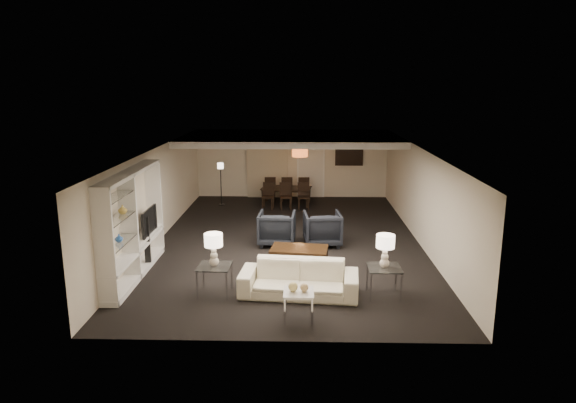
% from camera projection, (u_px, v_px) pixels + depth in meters
% --- Properties ---
extents(floor, '(11.00, 11.00, 0.00)m').
position_uv_depth(floor, '(288.00, 241.00, 13.87)').
color(floor, black).
rests_on(floor, ground).
extents(ceiling, '(7.00, 11.00, 0.02)m').
position_uv_depth(ceiling, '(288.00, 149.00, 13.30)').
color(ceiling, silver).
rests_on(ceiling, ground).
extents(wall_back, '(7.00, 0.02, 2.50)m').
position_uv_depth(wall_back, '(292.00, 164.00, 18.94)').
color(wall_back, beige).
rests_on(wall_back, ground).
extents(wall_front, '(7.00, 0.02, 2.50)m').
position_uv_depth(wall_front, '(279.00, 271.00, 8.23)').
color(wall_front, beige).
rests_on(wall_front, ground).
extents(wall_left, '(0.02, 11.00, 2.50)m').
position_uv_depth(wall_left, '(157.00, 195.00, 13.67)').
color(wall_left, beige).
rests_on(wall_left, ground).
extents(wall_right, '(0.02, 11.00, 2.50)m').
position_uv_depth(wall_right, '(421.00, 197.00, 13.49)').
color(wall_right, beige).
rests_on(wall_right, ground).
extents(ceiling_soffit, '(7.00, 4.00, 0.20)m').
position_uv_depth(ceiling_soffit, '(291.00, 138.00, 16.73)').
color(ceiling_soffit, silver).
rests_on(ceiling_soffit, ceiling).
extents(curtains, '(1.50, 0.12, 2.40)m').
position_uv_depth(curtains, '(267.00, 165.00, 18.89)').
color(curtains, beige).
rests_on(curtains, wall_back).
extents(door, '(0.90, 0.05, 2.10)m').
position_uv_depth(door, '(311.00, 169.00, 18.94)').
color(door, silver).
rests_on(door, wall_back).
extents(painting, '(0.95, 0.04, 0.65)m').
position_uv_depth(painting, '(349.00, 156.00, 18.78)').
color(painting, '#142D38').
rests_on(painting, wall_back).
extents(media_unit, '(0.38, 3.40, 2.35)m').
position_uv_depth(media_unit, '(133.00, 224.00, 11.15)').
color(media_unit, white).
rests_on(media_unit, wall_left).
extents(pendant_light, '(0.52, 0.52, 0.24)m').
position_uv_depth(pendant_light, '(300.00, 153.00, 16.83)').
color(pendant_light, '#D8591E').
rests_on(pendant_light, ceiling_soffit).
extents(sofa, '(2.44, 1.14, 0.69)m').
position_uv_depth(sofa, '(299.00, 279.00, 10.30)').
color(sofa, beige).
rests_on(sofa, floor).
extents(coffee_table, '(1.38, 0.92, 0.46)m').
position_uv_depth(coffee_table, '(299.00, 257.00, 11.89)').
color(coffee_table, black).
rests_on(coffee_table, floor).
extents(armchair_left, '(0.99, 1.01, 0.88)m').
position_uv_depth(armchair_left, '(277.00, 228.00, 13.51)').
color(armchair_left, black).
rests_on(armchair_left, floor).
extents(armchair_right, '(1.03, 1.05, 0.88)m').
position_uv_depth(armchair_right, '(322.00, 229.00, 13.48)').
color(armchair_right, black).
rests_on(armchair_right, floor).
extents(side_table_left, '(0.67, 0.67, 0.61)m').
position_uv_depth(side_table_left, '(215.00, 280.00, 10.36)').
color(side_table_left, white).
rests_on(side_table_left, floor).
extents(side_table_right, '(0.65, 0.65, 0.61)m').
position_uv_depth(side_table_right, '(384.00, 281.00, 10.27)').
color(side_table_right, silver).
rests_on(side_table_right, floor).
extents(table_lamp_left, '(0.39, 0.39, 0.67)m').
position_uv_depth(table_lamp_left, '(214.00, 250.00, 10.21)').
color(table_lamp_left, beige).
rests_on(table_lamp_left, side_table_left).
extents(table_lamp_right, '(0.40, 0.40, 0.67)m').
position_uv_depth(table_lamp_right, '(385.00, 251.00, 10.12)').
color(table_lamp_right, '#F6E6D0').
rests_on(table_lamp_right, side_table_right).
extents(marble_table, '(0.54, 0.54, 0.54)m').
position_uv_depth(marble_table, '(299.00, 305.00, 9.25)').
color(marble_table, white).
rests_on(marble_table, floor).
extents(gold_gourd_a, '(0.17, 0.17, 0.17)m').
position_uv_depth(gold_gourd_a, '(293.00, 287.00, 9.17)').
color(gold_gourd_a, '#E8D27A').
rests_on(gold_gourd_a, marble_table).
extents(gold_gourd_b, '(0.15, 0.15, 0.15)m').
position_uv_depth(gold_gourd_b, '(304.00, 288.00, 9.17)').
color(gold_gourd_b, tan).
rests_on(gold_gourd_b, marble_table).
extents(television, '(1.04, 0.14, 0.60)m').
position_uv_depth(television, '(145.00, 221.00, 11.90)').
color(television, black).
rests_on(television, media_unit).
extents(vase_blue, '(0.16, 0.16, 0.17)m').
position_uv_depth(vase_blue, '(119.00, 238.00, 10.30)').
color(vase_blue, '#295DB2').
rests_on(vase_blue, media_unit).
extents(vase_amber, '(0.18, 0.18, 0.19)m').
position_uv_depth(vase_amber, '(123.00, 209.00, 10.50)').
color(vase_amber, '#B4953C').
rests_on(vase_amber, media_unit).
extents(floor_speaker, '(0.15, 0.15, 1.21)m').
position_uv_depth(floor_speaker, '(147.00, 242.00, 11.82)').
color(floor_speaker, black).
rests_on(floor_speaker, floor).
extents(dining_table, '(1.81, 1.17, 0.60)m').
position_uv_depth(dining_table, '(286.00, 196.00, 17.90)').
color(dining_table, black).
rests_on(dining_table, floor).
extents(chair_nl, '(0.46, 0.46, 0.89)m').
position_uv_depth(chair_nl, '(268.00, 196.00, 17.25)').
color(chair_nl, black).
rests_on(chair_nl, floor).
extents(chair_nm, '(0.46, 0.46, 0.89)m').
position_uv_depth(chair_nm, '(286.00, 196.00, 17.24)').
color(chair_nm, black).
rests_on(chair_nm, floor).
extents(chair_nr, '(0.43, 0.43, 0.89)m').
position_uv_depth(chair_nr, '(304.00, 196.00, 17.22)').
color(chair_nr, black).
rests_on(chair_nr, floor).
extents(chair_fl, '(0.44, 0.44, 0.89)m').
position_uv_depth(chair_fl, '(270.00, 188.00, 18.52)').
color(chair_fl, black).
rests_on(chair_fl, floor).
extents(chair_fm, '(0.43, 0.43, 0.89)m').
position_uv_depth(chair_fm, '(287.00, 188.00, 18.50)').
color(chair_fm, black).
rests_on(chair_fm, floor).
extents(chair_fr, '(0.44, 0.44, 0.89)m').
position_uv_depth(chair_fr, '(303.00, 189.00, 18.49)').
color(chair_fr, black).
rests_on(chair_fr, floor).
extents(floor_lamp, '(0.28, 0.28, 1.48)m').
position_uv_depth(floor_lamp, '(221.00, 184.00, 17.80)').
color(floor_lamp, black).
rests_on(floor_lamp, floor).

